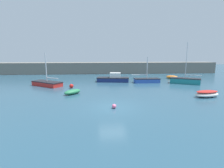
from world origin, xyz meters
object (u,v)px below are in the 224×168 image
(cabin_cruiser_white, at_px, (113,79))
(mooring_buoy_pink, at_px, (114,106))
(sailboat_twin_hulled, at_px, (47,83))
(dinghy_near_pier, at_px, (172,77))
(fishing_dinghy_green, at_px, (73,92))
(rowboat_with_red_cover, at_px, (207,94))
(sailboat_tall_mast, at_px, (185,81))
(mooring_buoy_red, at_px, (71,86))
(sailboat_short_mast, at_px, (147,80))

(cabin_cruiser_white, bearing_deg, mooring_buoy_pink, 93.10)
(sailboat_twin_hulled, bearing_deg, dinghy_near_pier, -129.68)
(sailboat_twin_hulled, height_order, fishing_dinghy_green, sailboat_twin_hulled)
(rowboat_with_red_cover, bearing_deg, fishing_dinghy_green, 160.45)
(fishing_dinghy_green, xyz_separation_m, sailboat_tall_mast, (17.04, 6.16, 0.21))
(sailboat_twin_hulled, xyz_separation_m, dinghy_near_pier, (21.86, 5.89, -0.06))
(sailboat_twin_hulled, height_order, sailboat_tall_mast, sailboat_tall_mast)
(cabin_cruiser_white, xyz_separation_m, mooring_buoy_pink, (-1.15, -14.84, -0.35))
(cabin_cruiser_white, relative_size, mooring_buoy_pink, 14.53)
(rowboat_with_red_cover, relative_size, mooring_buoy_red, 5.33)
(cabin_cruiser_white, xyz_separation_m, rowboat_with_red_cover, (9.57, -11.50, -0.17))
(sailboat_short_mast, bearing_deg, sailboat_tall_mast, -14.52)
(sailboat_tall_mast, distance_m, dinghy_near_pier, 5.50)
(cabin_cruiser_white, distance_m, mooring_buoy_pink, 14.89)
(rowboat_with_red_cover, height_order, mooring_buoy_pink, rowboat_with_red_cover)
(cabin_cruiser_white, height_order, mooring_buoy_red, cabin_cruiser_white)
(sailboat_twin_hulled, bearing_deg, sailboat_short_mast, -138.01)
(mooring_buoy_pink, distance_m, mooring_buoy_red, 10.94)
(sailboat_twin_hulled, distance_m, mooring_buoy_pink, 14.80)
(dinghy_near_pier, xyz_separation_m, mooring_buoy_red, (-17.94, -7.91, -0.03))
(rowboat_with_red_cover, bearing_deg, sailboat_twin_hulled, 147.24)
(sailboat_tall_mast, distance_m, sailboat_short_mast, 6.07)
(sailboat_tall_mast, bearing_deg, rowboat_with_red_cover, 105.68)
(sailboat_tall_mast, bearing_deg, sailboat_short_mast, 13.36)
(fishing_dinghy_green, distance_m, mooring_buoy_red, 3.80)
(cabin_cruiser_white, relative_size, dinghy_near_pier, 2.29)
(sailboat_tall_mast, bearing_deg, cabin_cruiser_white, 13.54)
(rowboat_with_red_cover, bearing_deg, sailboat_short_mast, 101.79)
(fishing_dinghy_green, height_order, mooring_buoy_pink, fishing_dinghy_green)
(fishing_dinghy_green, bearing_deg, mooring_buoy_pink, -102.53)
(dinghy_near_pier, bearing_deg, mooring_buoy_red, 60.05)
(cabin_cruiser_white, bearing_deg, sailboat_short_mast, 173.88)
(rowboat_with_red_cover, distance_m, mooring_buoy_red, 17.14)
(fishing_dinghy_green, relative_size, mooring_buoy_pink, 6.35)
(sailboat_tall_mast, xyz_separation_m, sailboat_short_mast, (-5.89, 1.47, -0.09))
(fishing_dinghy_green, bearing_deg, sailboat_tall_mast, -30.23)
(cabin_cruiser_white, bearing_deg, dinghy_near_pier, -159.39)
(dinghy_near_pier, relative_size, mooring_buoy_pink, 6.34)
(sailboat_twin_hulled, bearing_deg, rowboat_with_red_cover, -167.43)
(sailboat_twin_hulled, height_order, sailboat_short_mast, sailboat_twin_hulled)
(fishing_dinghy_green, relative_size, dinghy_near_pier, 1.00)
(mooring_buoy_red, bearing_deg, sailboat_twin_hulled, 152.71)
(mooring_buoy_pink, bearing_deg, dinghy_near_pier, 54.03)
(dinghy_near_pier, height_order, mooring_buoy_red, dinghy_near_pier)
(sailboat_tall_mast, bearing_deg, mooring_buoy_red, 35.16)
(sailboat_tall_mast, relative_size, mooring_buoy_red, 11.14)
(mooring_buoy_pink, relative_size, mooring_buoy_red, 0.66)
(cabin_cruiser_white, distance_m, mooring_buoy_red, 8.24)
(fishing_dinghy_green, xyz_separation_m, mooring_buoy_red, (-0.71, 3.74, 0.01))
(fishing_dinghy_green, bearing_deg, rowboat_with_red_cover, -59.55)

